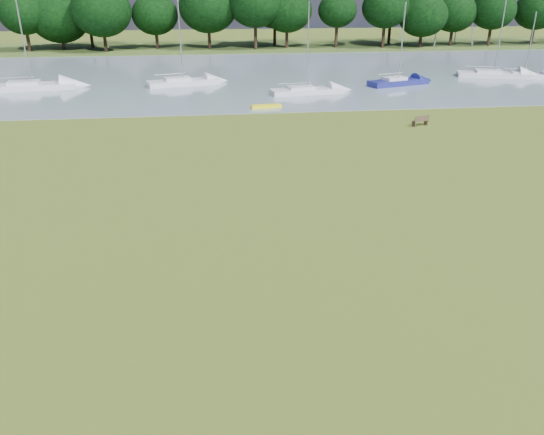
{
  "coord_description": "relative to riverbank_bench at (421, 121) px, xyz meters",
  "views": [
    {
      "loc": [
        -2.18,
        -21.31,
        9.9
      ],
      "look_at": [
        0.24,
        -2.0,
        1.27
      ],
      "focal_mm": 35.0,
      "sensor_mm": 36.0,
      "label": 1
    }
  ],
  "objects": [
    {
      "name": "sailboat_0",
      "position": [
        19.95,
        19.63,
        0.06
      ],
      "size": [
        5.99,
        2.77,
        7.02
      ],
      "rotation": [
        0.0,
        0.0,
        -0.21
      ],
      "color": "silver",
      "rests_on": "river"
    },
    {
      "name": "sailboat_3",
      "position": [
        16.78,
        20.61,
        0.12
      ],
      "size": [
        8.32,
        4.52,
        10.17
      ],
      "rotation": [
        0.0,
        0.0,
        -0.3
      ],
      "color": "silver",
      "rests_on": "river"
    },
    {
      "name": "tree_line",
      "position": [
        -16.11,
        51.64,
        5.64
      ],
      "size": [
        137.52,
        8.38,
        10.14
      ],
      "color": "black",
      "rests_on": "far_bank"
    },
    {
      "name": "far_bank",
      "position": [
        -13.84,
        55.64,
        -0.4
      ],
      "size": [
        220.0,
        20.0,
        0.4
      ],
      "primitive_type": "cube",
      "color": "#4C6626",
      "rests_on": "ground"
    },
    {
      "name": "river",
      "position": [
        -13.84,
        25.64,
        -0.4
      ],
      "size": [
        220.0,
        40.0,
        0.1
      ],
      "primitive_type": "cube",
      "color": "gray",
      "rests_on": "ground"
    },
    {
      "name": "riverbank_bench",
      "position": [
        0.0,
        0.0,
        0.0
      ],
      "size": [
        1.35,
        0.75,
        0.8
      ],
      "rotation": [
        0.0,
        0.0,
        0.3
      ],
      "color": "brown",
      "rests_on": "ground"
    },
    {
      "name": "sailboat_6",
      "position": [
        -6.28,
        13.48,
        0.08
      ],
      "size": [
        7.23,
        2.94,
        8.35
      ],
      "rotation": [
        0.0,
        0.0,
        0.14
      ],
      "color": "silver",
      "rests_on": "river"
    },
    {
      "name": "sailboat_1",
      "position": [
        4.15,
        16.88,
        0.17
      ],
      "size": [
        6.95,
        3.88,
        8.13
      ],
      "rotation": [
        0.0,
        0.0,
        0.32
      ],
      "color": "navy",
      "rests_on": "river"
    },
    {
      "name": "sailboat_4",
      "position": [
        -18.34,
        19.61,
        0.15
      ],
      "size": [
        7.66,
        4.0,
        8.45
      ],
      "rotation": [
        0.0,
        0.0,
        0.28
      ],
      "color": "silver",
      "rests_on": "river"
    },
    {
      "name": "kayak",
      "position": [
        -10.84,
        7.64,
        -0.22
      ],
      "size": [
        2.65,
        0.89,
        0.26
      ],
      "primitive_type": "cube",
      "rotation": [
        0.0,
        0.0,
        0.11
      ],
      "color": "yellow",
      "rests_on": "river"
    },
    {
      "name": "sailboat_2",
      "position": [
        -33.46,
        19.08,
        0.15
      ],
      "size": [
        8.74,
        3.53,
        9.39
      ],
      "rotation": [
        0.0,
        0.0,
        0.14
      ],
      "color": "silver",
      "rests_on": "river"
    },
    {
      "name": "ground",
      "position": [
        -13.84,
        -16.36,
        -0.4
      ],
      "size": [
        220.0,
        220.0,
        0.0
      ],
      "primitive_type": "plane",
      "color": "olive"
    }
  ]
}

